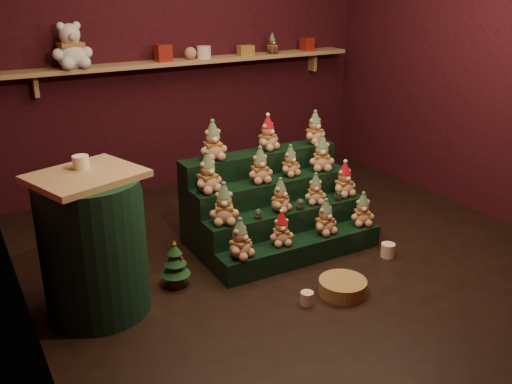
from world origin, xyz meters
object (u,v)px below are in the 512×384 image
mug_right (388,250)px  white_bear (70,39)px  snow_globe_b (300,204)px  side_table (94,245)px  snow_globe_c (338,196)px  mini_christmas_tree (175,264)px  riser_tier_front (301,250)px  snow_globe_a (258,214)px  mug_left (307,298)px  brown_bear (272,44)px  wicker_basket (343,287)px

mug_right → white_bear: bearing=128.4°
snow_globe_b → side_table: side_table is taller
side_table → mug_right: 2.27m
snow_globe_c → mini_christmas_tree: size_ratio=0.22×
snow_globe_c → side_table: (-2.02, -0.07, 0.08)m
riser_tier_front → snow_globe_a: bearing=151.6°
snow_globe_b → side_table: bearing=-177.4°
snow_globe_b → riser_tier_front: bearing=-117.9°
mug_left → white_bear: white_bear is taller
snow_globe_a → mug_left: size_ratio=0.88×
snow_globe_c → side_table: bearing=-177.9°
snow_globe_c → brown_bear: bearing=76.1°
snow_globe_c → snow_globe_a: bearing=180.0°
mini_christmas_tree → brown_bear: size_ratio=1.81×
mug_left → mug_right: (0.95, 0.26, 0.01)m
mug_left → mug_right: mug_right is taller
mug_left → snow_globe_b: bearing=60.4°
snow_globe_a → white_bear: white_bear is taller
snow_globe_a → snow_globe_c: 0.76m
riser_tier_front → snow_globe_c: size_ratio=17.26×
side_table → white_bear: white_bear is taller
riser_tier_front → side_table: (-1.56, 0.09, 0.39)m
riser_tier_front → side_table: bearing=176.9°
mini_christmas_tree → mug_right: bearing=-14.0°
wicker_basket → mug_left: bearing=177.9°
mini_christmas_tree → snow_globe_b: bearing=2.1°
riser_tier_front → brown_bear: brown_bear is taller
side_table → mug_right: size_ratio=8.68×
mini_christmas_tree → white_bear: white_bear is taller
riser_tier_front → brown_bear: size_ratio=6.99×
wicker_basket → white_bear: (-1.14, 2.55, 1.52)m
snow_globe_a → brown_bear: (1.21, 1.83, 1.02)m
mug_left → riser_tier_front: bearing=59.8°
snow_globe_c → mini_christmas_tree: bearing=-178.4°
mug_right → white_bear: 3.27m
side_table → mug_right: side_table is taller
mug_left → wicker_basket: (0.29, -0.01, 0.01)m
snow_globe_a → side_table: (-1.27, -0.07, 0.08)m
side_table → wicker_basket: bearing=-41.4°
wicker_basket → mini_christmas_tree: bearing=145.1°
snow_globe_c → brown_bear: brown_bear is taller
snow_globe_c → mini_christmas_tree: 1.48m
snow_globe_a → mug_right: 1.09m
side_table → white_bear: size_ratio=1.92×
mug_right → side_table: bearing=170.4°
mug_right → snow_globe_a: bearing=154.4°
riser_tier_front → white_bear: size_ratio=2.78×
brown_bear → mini_christmas_tree: bearing=-143.4°
side_table → white_bear: bearing=59.5°
snow_globe_a → mug_left: snow_globe_a is taller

